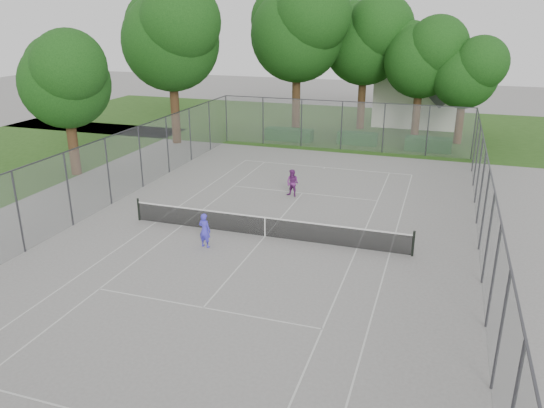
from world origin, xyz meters
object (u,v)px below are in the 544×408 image
(tennis_net, at_px, (265,226))
(woman_player, at_px, (292,183))
(house, at_px, (421,82))
(girl_player, at_px, (205,230))

(tennis_net, height_order, woman_player, woman_player)
(tennis_net, relative_size, woman_player, 8.63)
(tennis_net, distance_m, house, 29.21)
(house, bearing_deg, tennis_net, -99.20)
(tennis_net, xyz_separation_m, girl_player, (-2.06, -1.83, 0.24))
(tennis_net, distance_m, girl_player, 2.76)
(woman_player, bearing_deg, tennis_net, -69.27)
(house, xyz_separation_m, woman_player, (-5.04, -22.94, -2.98))
(house, distance_m, woman_player, 23.67)
(tennis_net, height_order, house, house)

